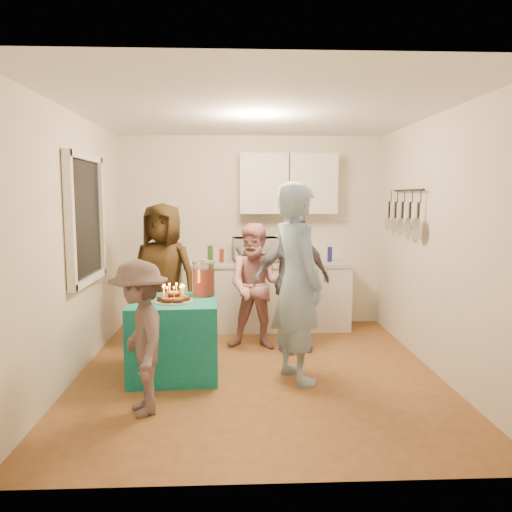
{
  "coord_description": "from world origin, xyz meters",
  "views": [
    {
      "loc": [
        -0.23,
        -4.91,
        1.78
      ],
      "look_at": [
        0.0,
        0.35,
        1.15
      ],
      "focal_mm": 35.0,
      "sensor_mm": 36.0,
      "label": 1
    }
  ],
  "objects_px": {
    "woman_back_left": "(163,277)",
    "counter": "(266,297)",
    "child_near_left": "(140,337)",
    "punch_jar": "(204,280)",
    "woman_back_center": "(257,287)",
    "party_table": "(174,338)",
    "man_birthday": "(297,283)",
    "woman_back_right": "(292,280)",
    "microwave": "(255,250)"
  },
  "relations": [
    {
      "from": "woman_back_center",
      "to": "woman_back_right",
      "type": "distance_m",
      "value": 0.42
    },
    {
      "from": "microwave",
      "to": "woman_back_right",
      "type": "distance_m",
      "value": 1.09
    },
    {
      "from": "counter",
      "to": "woman_back_center",
      "type": "bearing_deg",
      "value": -100.59
    },
    {
      "from": "party_table",
      "to": "man_birthday",
      "type": "height_order",
      "value": "man_birthday"
    },
    {
      "from": "party_table",
      "to": "woman_back_center",
      "type": "xyz_separation_m",
      "value": [
        0.87,
        0.84,
        0.36
      ]
    },
    {
      "from": "party_table",
      "to": "woman_back_left",
      "type": "xyz_separation_m",
      "value": [
        -0.22,
        0.89,
        0.47
      ]
    },
    {
      "from": "man_birthday",
      "to": "woman_back_center",
      "type": "distance_m",
      "value": 1.1
    },
    {
      "from": "counter",
      "to": "woman_back_right",
      "type": "distance_m",
      "value": 1.09
    },
    {
      "from": "party_table",
      "to": "woman_back_right",
      "type": "xyz_separation_m",
      "value": [
        1.27,
        0.75,
        0.44
      ]
    },
    {
      "from": "party_table",
      "to": "child_near_left",
      "type": "xyz_separation_m",
      "value": [
        -0.17,
        -0.88,
        0.26
      ]
    },
    {
      "from": "counter",
      "to": "child_near_left",
      "type": "bearing_deg",
      "value": -114.7
    },
    {
      "from": "woman_back_left",
      "to": "child_near_left",
      "type": "distance_m",
      "value": 1.78
    },
    {
      "from": "microwave",
      "to": "punch_jar",
      "type": "distance_m",
      "value": 1.65
    },
    {
      "from": "microwave",
      "to": "woman_back_right",
      "type": "xyz_separation_m",
      "value": [
        0.38,
        -0.99,
        -0.25
      ]
    },
    {
      "from": "microwave",
      "to": "woman_back_left",
      "type": "xyz_separation_m",
      "value": [
        -1.11,
        -0.85,
        -0.22
      ]
    },
    {
      "from": "punch_jar",
      "to": "counter",
      "type": "bearing_deg",
      "value": 64.05
    },
    {
      "from": "counter",
      "to": "microwave",
      "type": "bearing_deg",
      "value": 180.0
    },
    {
      "from": "punch_jar",
      "to": "woman_back_left",
      "type": "relative_size",
      "value": 0.2
    },
    {
      "from": "woman_back_center",
      "to": "party_table",
      "type": "bearing_deg",
      "value": -126.14
    },
    {
      "from": "counter",
      "to": "child_near_left",
      "type": "relative_size",
      "value": 1.73
    },
    {
      "from": "party_table",
      "to": "microwave",
      "type": "bearing_deg",
      "value": 62.88
    },
    {
      "from": "punch_jar",
      "to": "woman_back_center",
      "type": "xyz_separation_m",
      "value": [
        0.58,
        0.64,
        -0.19
      ]
    },
    {
      "from": "woman_back_left",
      "to": "woman_back_right",
      "type": "distance_m",
      "value": 1.5
    },
    {
      "from": "woman_back_left",
      "to": "counter",
      "type": "bearing_deg",
      "value": 51.26
    },
    {
      "from": "woman_back_center",
      "to": "woman_back_left",
      "type": "bearing_deg",
      "value": -172.71
    },
    {
      "from": "man_birthday",
      "to": "woman_back_right",
      "type": "height_order",
      "value": "man_birthday"
    },
    {
      "from": "man_birthday",
      "to": "woman_back_center",
      "type": "height_order",
      "value": "man_birthday"
    },
    {
      "from": "woman_back_center",
      "to": "woman_back_right",
      "type": "bearing_deg",
      "value": -3.6
    },
    {
      "from": "man_birthday",
      "to": "party_table",
      "type": "bearing_deg",
      "value": 59.12
    },
    {
      "from": "party_table",
      "to": "punch_jar",
      "type": "distance_m",
      "value": 0.65
    },
    {
      "from": "punch_jar",
      "to": "woman_back_left",
      "type": "distance_m",
      "value": 0.86
    },
    {
      "from": "punch_jar",
      "to": "woman_back_center",
      "type": "bearing_deg",
      "value": 47.86
    },
    {
      "from": "counter",
      "to": "woman_back_center",
      "type": "xyz_separation_m",
      "value": [
        -0.17,
        -0.89,
        0.31
      ]
    },
    {
      "from": "microwave",
      "to": "woman_back_right",
      "type": "relative_size",
      "value": 0.36
    },
    {
      "from": "counter",
      "to": "woman_back_left",
      "type": "xyz_separation_m",
      "value": [
        -1.26,
        -0.85,
        0.42
      ]
    },
    {
      "from": "counter",
      "to": "party_table",
      "type": "xyz_separation_m",
      "value": [
        -1.04,
        -1.74,
        -0.05
      ]
    },
    {
      "from": "man_birthday",
      "to": "child_near_left",
      "type": "height_order",
      "value": "man_birthday"
    },
    {
      "from": "man_birthday",
      "to": "woman_back_right",
      "type": "distance_m",
      "value": 0.94
    },
    {
      "from": "woman_back_right",
      "to": "woman_back_left",
      "type": "bearing_deg",
      "value": 153.84
    },
    {
      "from": "counter",
      "to": "woman_back_center",
      "type": "height_order",
      "value": "woman_back_center"
    },
    {
      "from": "party_table",
      "to": "man_birthday",
      "type": "distance_m",
      "value": 1.35
    },
    {
      "from": "man_birthday",
      "to": "woman_back_right",
      "type": "relative_size",
      "value": 1.16
    },
    {
      "from": "man_birthday",
      "to": "child_near_left",
      "type": "xyz_separation_m",
      "value": [
        -1.37,
        -0.7,
        -0.32
      ]
    },
    {
      "from": "woman_back_center",
      "to": "punch_jar",
      "type": "bearing_deg",
      "value": -122.41
    },
    {
      "from": "party_table",
      "to": "punch_jar",
      "type": "height_order",
      "value": "punch_jar"
    },
    {
      "from": "counter",
      "to": "man_birthday",
      "type": "relative_size",
      "value": 1.15
    },
    {
      "from": "man_birthday",
      "to": "woman_back_center",
      "type": "relative_size",
      "value": 1.3
    },
    {
      "from": "child_near_left",
      "to": "woman_back_left",
      "type": "bearing_deg",
      "value": 163.15
    },
    {
      "from": "microwave",
      "to": "party_table",
      "type": "relative_size",
      "value": 0.69
    },
    {
      "from": "counter",
      "to": "woman_back_right",
      "type": "bearing_deg",
      "value": -76.76
    }
  ]
}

